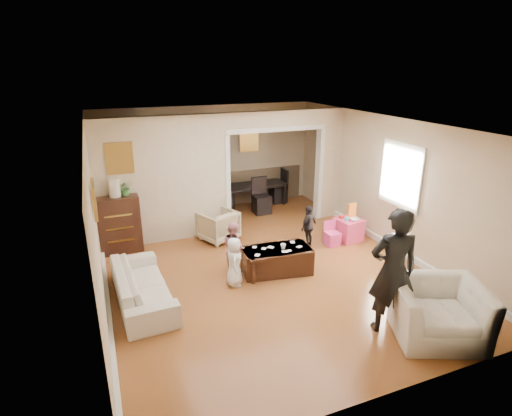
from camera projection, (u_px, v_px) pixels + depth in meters
name	position (u px, v px, depth m)	size (l,w,h in m)	color
floor	(260.00, 264.00, 7.67)	(7.00, 7.00, 0.00)	#A9592B
partition_left	(164.00, 181.00, 8.33)	(2.75, 0.18, 2.60)	beige
partition_right	(328.00, 164.00, 9.68)	(0.55, 0.18, 2.60)	beige
partition_header	(276.00, 119.00, 8.82)	(2.22, 0.18, 0.35)	beige
window_pane	(401.00, 175.00, 7.76)	(0.03, 0.95, 1.10)	white
framed_art_partition	(119.00, 158.00, 7.78)	(0.45, 0.03, 0.55)	brown
framed_art_sofa_wall	(94.00, 199.00, 5.60)	(0.03, 0.55, 0.40)	brown
framed_art_alcove	(249.00, 140.00, 10.50)	(0.45, 0.03, 0.55)	brown
sofa	(142.00, 285.00, 6.38)	(1.93, 0.76, 0.56)	beige
armchair_back	(218.00, 226.00, 8.63)	(0.69, 0.71, 0.65)	tan
armchair_front	(438.00, 311.00, 5.55)	(1.17, 1.02, 0.76)	beige
dresser	(119.00, 224.00, 8.05)	(0.83, 0.46, 1.14)	#361A10
table_lamp	(114.00, 188.00, 7.80)	(0.22, 0.22, 0.36)	beige
potted_plant	(126.00, 188.00, 7.88)	(0.28, 0.24, 0.31)	#437A36
coffee_table	(277.00, 260.00, 7.33)	(1.21, 0.60, 0.45)	#381B12
coffee_cup	(283.00, 246.00, 7.23)	(0.10, 0.10, 0.09)	white
play_table	(348.00, 229.00, 8.65)	(0.49, 0.49, 0.47)	#E03B6B
cereal_box	(352.00, 210.00, 8.65)	(0.20, 0.07, 0.30)	gold
cyan_cup	(347.00, 219.00, 8.48)	(0.08, 0.08, 0.08)	#22A8AE
toy_block	(341.00, 217.00, 8.63)	(0.08, 0.06, 0.05)	#B51618
play_bowl	(355.00, 220.00, 8.48)	(0.20, 0.20, 0.05)	white
dining_table	(252.00, 194.00, 10.77)	(1.70, 0.95, 0.60)	black
adult_person	(393.00, 271.00, 5.51)	(0.66, 0.43, 1.82)	black
child_kneel_a	(234.00, 262.00, 6.83)	(0.41, 0.27, 0.85)	white
child_kneel_b	(234.00, 247.00, 7.26)	(0.46, 0.36, 0.94)	#CB7E85
child_toddler	(309.00, 226.00, 8.28)	(0.52, 0.22, 0.88)	black
craft_papers	(277.00, 249.00, 7.25)	(0.94, 0.48, 0.00)	white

